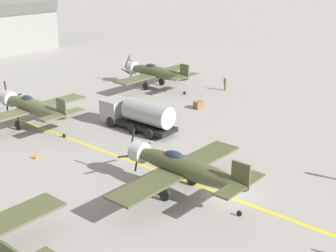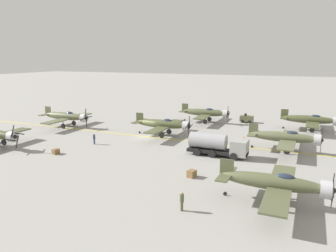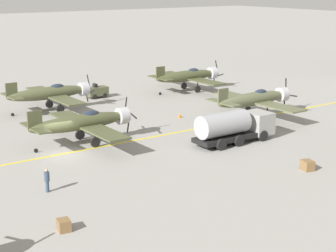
{
  "view_description": "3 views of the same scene",
  "coord_description": "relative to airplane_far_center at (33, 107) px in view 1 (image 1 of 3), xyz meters",
  "views": [
    {
      "loc": [
        -24.3,
        -15.2,
        15.31
      ],
      "look_at": [
        0.68,
        5.91,
        3.58
      ],
      "focal_mm": 50.0,
      "sensor_mm": 36.0,
      "label": 1
    },
    {
      "loc": [
        47.25,
        24.81,
        13.0
      ],
      "look_at": [
        -1.6,
        3.45,
        1.78
      ],
      "focal_mm": 35.0,
      "sensor_mm": 36.0,
      "label": 2
    },
    {
      "loc": [
        42.22,
        -19.06,
        14.32
      ],
      "look_at": [
        3.95,
        7.9,
        2.06
      ],
      "focal_mm": 60.0,
      "sensor_mm": 36.0,
      "label": 3
    }
  ],
  "objects": [
    {
      "name": "airplane_far_right",
      "position": [
        18.29,
        0.52,
        0.0
      ],
      "size": [
        12.0,
        9.98,
        3.65
      ],
      "rotation": [
        0.0,
        0.0,
        -0.18
      ],
      "color": "#515738",
      "rests_on": "ground"
    },
    {
      "name": "airplane_mid_center",
      "position": [
        -1.51,
        -19.5,
        0.0
      ],
      "size": [
        12.0,
        9.98,
        3.76
      ],
      "rotation": [
        0.0,
        0.0,
        0.25
      ],
      "color": "#494E2F",
      "rests_on": "ground"
    },
    {
      "name": "airplane_far_center",
      "position": [
        0.0,
        0.0,
        0.0
      ],
      "size": [
        12.0,
        9.98,
        3.8
      ],
      "rotation": [
        0.0,
        0.0,
        0.13
      ],
      "color": "#5A5F41",
      "rests_on": "ground"
    },
    {
      "name": "ground_crew_walking",
      "position": [
        22.92,
        -6.71,
        -1.07
      ],
      "size": [
        0.38,
        0.38,
        1.73
      ],
      "color": "#515638",
      "rests_on": "ground"
    },
    {
      "name": "traffic_cone",
      "position": [
        -4.5,
        -6.65,
        -1.74
      ],
      "size": [
        0.36,
        0.36,
        0.55
      ],
      "primitive_type": "cone",
      "color": "orange",
      "rests_on": "ground"
    },
    {
      "name": "supply_crate_by_tanker",
      "position": [
        14.92,
        -8.65,
        -1.62
      ],
      "size": [
        1.1,
        0.98,
        0.78
      ],
      "primitive_type": "cube",
      "rotation": [
        0.0,
        0.0,
        -0.24
      ],
      "color": "brown",
      "rests_on": "ground"
    },
    {
      "name": "taxiway_stripe",
      "position": [
        0.14,
        -22.12,
        -2.01
      ],
      "size": [
        0.3,
        160.0,
        0.01
      ],
      "primitive_type": "cube",
      "color": "yellow",
      "rests_on": "ground"
    },
    {
      "name": "ground_plane",
      "position": [
        0.14,
        -22.12,
        -2.01
      ],
      "size": [
        400.0,
        400.0,
        0.0
      ],
      "primitive_type": "plane",
      "color": "gray"
    },
    {
      "name": "fuel_tanker",
      "position": [
        5.89,
        -8.17,
        -0.5
      ],
      "size": [
        2.68,
        8.0,
        2.98
      ],
      "color": "black",
      "rests_on": "ground"
    }
  ]
}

